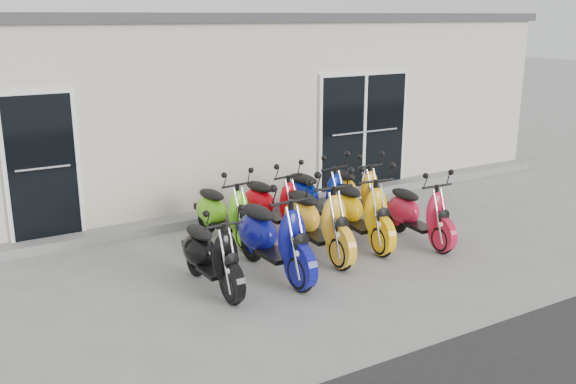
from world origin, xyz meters
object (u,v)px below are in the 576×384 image
at_px(scooter_front_orange_b, 360,201).
at_px(scooter_back_blue, 318,187).
at_px(scooter_front_orange_a, 317,210).
at_px(scooter_back_red, 273,195).
at_px(scooter_front_black, 211,245).
at_px(scooter_front_blue, 273,225).
at_px(scooter_back_yellow, 356,183).
at_px(scooter_front_red, 419,204).
at_px(scooter_back_green, 224,204).

distance_m(scooter_front_orange_b, scooter_back_blue, 1.06).
height_order(scooter_front_orange_a, scooter_back_red, scooter_front_orange_a).
height_order(scooter_front_black, scooter_front_blue, scooter_front_blue).
relative_size(scooter_front_orange_a, scooter_back_yellow, 1.15).
height_order(scooter_front_blue, scooter_front_red, scooter_front_blue).
relative_size(scooter_front_black, scooter_front_orange_a, 0.86).
relative_size(scooter_front_blue, scooter_back_yellow, 1.16).
distance_m(scooter_front_red, scooter_back_yellow, 1.52).
distance_m(scooter_front_blue, scooter_back_red, 1.71).
bearing_deg(scooter_front_blue, scooter_front_orange_a, 17.83).
bearing_deg(scooter_back_blue, scooter_front_orange_a, -131.73).
distance_m(scooter_front_orange_a, scooter_back_blue, 1.38).
bearing_deg(scooter_back_red, scooter_back_green, 170.82).
bearing_deg(scooter_back_blue, scooter_back_green, 170.54).
bearing_deg(scooter_front_black, scooter_front_orange_b, 6.93).
distance_m(scooter_front_orange_a, scooter_front_orange_b, 0.83).
height_order(scooter_front_blue, scooter_back_blue, scooter_front_blue).
xyz_separation_m(scooter_front_blue, scooter_back_yellow, (2.45, 1.51, -0.10)).
height_order(scooter_front_orange_b, scooter_back_blue, scooter_front_orange_b).
distance_m(scooter_front_orange_a, scooter_front_red, 1.66).
bearing_deg(scooter_front_orange_b, scooter_front_red, -20.03).
relative_size(scooter_front_black, scooter_back_green, 0.98).
xyz_separation_m(scooter_back_red, scooter_back_blue, (0.81, -0.03, 0.03)).
bearing_deg(scooter_front_black, scooter_front_red, -1.73).
xyz_separation_m(scooter_front_black, scooter_front_blue, (0.88, -0.01, 0.10)).
distance_m(scooter_front_black, scooter_back_yellow, 3.66).
height_order(scooter_front_blue, scooter_front_orange_a, scooter_front_blue).
height_order(scooter_front_orange_a, scooter_back_green, scooter_front_orange_a).
bearing_deg(scooter_front_blue, scooter_front_black, 178.11).
bearing_deg(scooter_front_orange_b, scooter_back_blue, 99.19).
bearing_deg(scooter_back_green, scooter_front_red, -38.46).
height_order(scooter_back_green, scooter_back_yellow, scooter_back_green).
distance_m(scooter_front_orange_b, scooter_back_red, 1.40).
xyz_separation_m(scooter_front_blue, scooter_front_red, (2.50, -0.01, -0.09)).
distance_m(scooter_back_blue, scooter_back_yellow, 0.80).
bearing_deg(scooter_front_black, scooter_front_blue, -1.89).
distance_m(scooter_back_green, scooter_back_red, 0.83).
height_order(scooter_front_black, scooter_back_red, scooter_back_red).
relative_size(scooter_front_orange_b, scooter_back_blue, 1.03).
bearing_deg(scooter_back_red, scooter_front_black, -147.33).
relative_size(scooter_back_green, scooter_back_blue, 0.94).
bearing_deg(scooter_front_blue, scooter_back_yellow, 30.11).
bearing_deg(scooter_back_green, scooter_back_yellow, -7.12).
distance_m(scooter_front_blue, scooter_front_red, 2.50).
bearing_deg(scooter_back_red, scooter_front_orange_b, -59.69).
xyz_separation_m(scooter_front_red, scooter_back_yellow, (-0.05, 1.52, -0.00)).
height_order(scooter_front_red, scooter_back_green, scooter_back_green).
height_order(scooter_back_red, scooter_back_blue, scooter_back_blue).
bearing_deg(scooter_front_black, scooter_front_orange_a, 8.24).
xyz_separation_m(scooter_front_blue, scooter_back_green, (0.01, 1.50, -0.09)).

